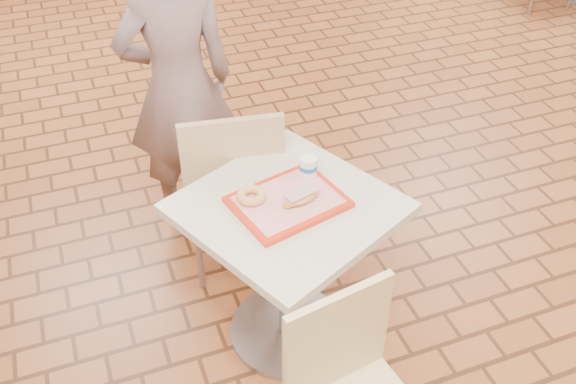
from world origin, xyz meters
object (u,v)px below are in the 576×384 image
object	(u,v)px
chair_main_back	(232,184)
paper_cup	(308,167)
main_table	(288,251)
customer	(178,85)
ring_donut	(251,195)
serving_tray	(288,202)
long_john_donut	(301,197)

from	to	relation	value
chair_main_back	paper_cup	bearing A→B (deg)	128.16
main_table	customer	distance (m)	1.04
ring_donut	chair_main_back	bearing A→B (deg)	84.80
customer	ring_donut	size ratio (longest dim) A/B	13.83
serving_tray	chair_main_back	bearing A→B (deg)	100.49
serving_tray	ring_donut	xyz separation A→B (m)	(-0.13, 0.05, 0.03)
ring_donut	long_john_donut	world-z (taller)	long_john_donut
customer	main_table	bearing A→B (deg)	99.40
customer	paper_cup	size ratio (longest dim) A/B	17.45
customer	ring_donut	bearing A→B (deg)	92.32
main_table	customer	world-z (taller)	customer
customer	paper_cup	world-z (taller)	customer
long_john_donut	chair_main_back	bearing A→B (deg)	104.15
serving_tray	long_john_donut	distance (m)	0.06
serving_tray	paper_cup	world-z (taller)	paper_cup
long_john_donut	serving_tray	bearing A→B (deg)	144.50
chair_main_back	ring_donut	size ratio (longest dim) A/B	8.39
main_table	ring_donut	size ratio (longest dim) A/B	6.78
serving_tray	long_john_donut	bearing A→B (deg)	-35.50
main_table	long_john_donut	world-z (taller)	long_john_donut
chair_main_back	ring_donut	bearing A→B (deg)	93.60
chair_main_back	serving_tray	bearing A→B (deg)	109.29
chair_main_back	serving_tray	xyz separation A→B (m)	(0.09, -0.48, 0.25)
customer	long_john_donut	world-z (taller)	customer
serving_tray	ring_donut	bearing A→B (deg)	158.96
customer	long_john_donut	distance (m)	1.04
ring_donut	paper_cup	world-z (taller)	paper_cup
main_table	serving_tray	size ratio (longest dim) A/B	1.91
main_table	paper_cup	bearing A→B (deg)	40.47
long_john_donut	paper_cup	size ratio (longest dim) A/B	1.75
customer	long_john_donut	xyz separation A→B (m)	(0.23, -1.02, 0.03)
main_table	ring_donut	bearing A→B (deg)	158.96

